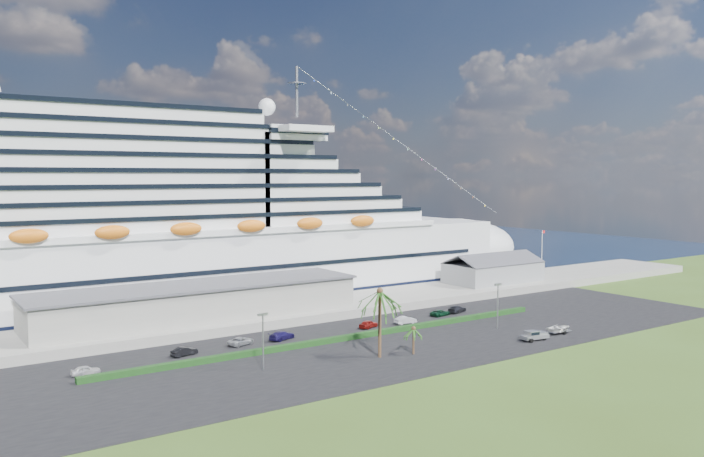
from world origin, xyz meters
TOP-DOWN VIEW (x-y plane):
  - ground at (0.00, 0.00)m, footprint 420.00×420.00m
  - asphalt_lot at (0.00, 11.00)m, footprint 140.00×38.00m
  - wharf at (0.00, 40.00)m, footprint 240.00×20.00m
  - water at (0.00, 130.00)m, footprint 420.00×160.00m
  - cruise_ship at (-21.53, 64.00)m, footprint 191.00×38.00m
  - terminal_building at (-25.00, 40.00)m, footprint 61.00×15.00m
  - port_shed at (52.00, 40.00)m, footprint 24.00×12.31m
  - flagpole at (70.04, 40.00)m, footprint 1.08×0.16m
  - hedge at (-8.00, 16.00)m, footprint 88.00×1.10m
  - lamp_post_left at (-28.00, 8.00)m, footprint 1.60×0.35m
  - lamp_post_right at (20.00, 8.00)m, footprint 1.60×0.35m
  - palm_tall at (-10.00, 4.00)m, footprint 8.82×8.82m
  - palm_short at (-4.50, 2.50)m, footprint 3.53×3.53m
  - parked_car_0 at (-49.85, 19.69)m, footprint 4.03×1.78m
  - parked_car_1 at (-34.64, 21.85)m, footprint 4.44×2.35m
  - parked_car_2 at (-24.39, 23.13)m, footprint 5.21×3.66m
  - parked_car_3 at (-17.00, 22.56)m, footprint 5.51×3.65m
  - parked_car_4 at (0.52, 21.53)m, footprint 4.57×2.95m
  - parked_car_5 at (8.35, 20.41)m, footprint 4.44×1.91m
  - parked_car_6 at (18.74, 22.22)m, footprint 4.66×2.50m
  - parked_car_7 at (23.76, 22.79)m, footprint 5.45×3.50m
  - pickup_truck at (18.09, -2.28)m, footprint 5.21×2.55m
  - boat_trailer at (25.66, -1.55)m, footprint 5.57×3.84m

SIDE VIEW (x-z plane):
  - ground at x=0.00m, z-range 0.00..0.00m
  - water at x=0.00m, z-range 0.00..0.02m
  - asphalt_lot at x=0.00m, z-range 0.00..0.12m
  - hedge at x=-8.00m, z-range 0.12..1.02m
  - parked_car_6 at x=18.74m, z-range 0.12..1.36m
  - parked_car_2 at x=-24.39m, z-range 0.12..1.44m
  - parked_car_0 at x=-49.85m, z-range 0.12..1.47m
  - parked_car_1 at x=-34.64m, z-range 0.12..1.51m
  - parked_car_5 at x=8.35m, z-range 0.12..1.54m
  - parked_car_4 at x=0.52m, z-range 0.12..1.57m
  - parked_car_7 at x=23.76m, z-range 0.12..1.59m
  - parked_car_3 at x=-17.00m, z-range 0.12..1.60m
  - wharf at x=0.00m, z-range 0.00..1.80m
  - pickup_truck at x=18.09m, z-range 0.21..1.96m
  - boat_trailer at x=25.66m, z-range 0.38..1.95m
  - palm_short at x=-4.50m, z-range 1.38..5.95m
  - port_shed at x=52.00m, z-range 0.71..8.08m
  - terminal_building at x=-25.00m, z-range 1.86..8.16m
  - lamp_post_left at x=-28.00m, z-range 1.21..9.48m
  - lamp_post_right at x=20.00m, z-range 1.21..9.48m
  - flagpole at x=70.04m, z-range 2.27..14.27m
  - palm_tall at x=-10.00m, z-range 3.64..14.77m
  - cruise_ship at x=-21.53m, z-range -10.31..43.69m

